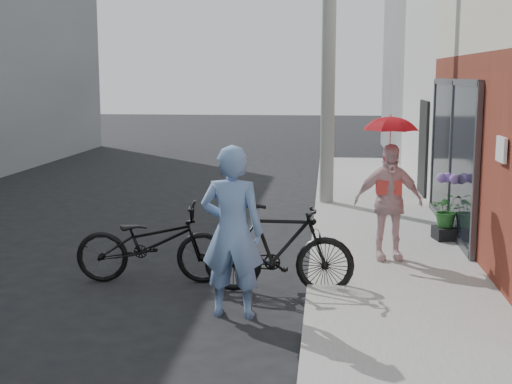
# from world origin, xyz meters

# --- Properties ---
(ground) EXTENTS (80.00, 80.00, 0.00)m
(ground) POSITION_xyz_m (0.00, 0.00, 0.00)
(ground) COLOR black
(ground) RESTS_ON ground
(sidewalk) EXTENTS (2.20, 24.00, 0.12)m
(sidewalk) POSITION_xyz_m (2.10, 2.00, 0.06)
(sidewalk) COLOR gray
(sidewalk) RESTS_ON ground
(curb) EXTENTS (0.12, 24.00, 0.12)m
(curb) POSITION_xyz_m (0.94, 2.00, 0.06)
(curb) COLOR #9E9E99
(curb) RESTS_ON ground
(utility_pole) EXTENTS (0.28, 0.28, 7.00)m
(utility_pole) POSITION_xyz_m (1.10, 6.00, 3.50)
(utility_pole) COLOR #9E9E99
(utility_pole) RESTS_ON ground
(officer) EXTENTS (0.74, 0.51, 1.94)m
(officer) POSITION_xyz_m (0.07, -0.80, 0.97)
(officer) COLOR #6D8CC2
(officer) RESTS_ON ground
(bike_left) EXTENTS (2.04, 0.85, 1.05)m
(bike_left) POSITION_xyz_m (-1.15, 0.43, 0.52)
(bike_left) COLOR black
(bike_left) RESTS_ON ground
(bike_right) EXTENTS (1.88, 0.54, 1.13)m
(bike_right) POSITION_xyz_m (0.53, 0.13, 0.56)
(bike_right) COLOR black
(bike_right) RESTS_ON ground
(kimono_woman) EXTENTS (1.00, 0.52, 1.64)m
(kimono_woman) POSITION_xyz_m (1.96, 1.47, 0.94)
(kimono_woman) COLOR beige
(kimono_woman) RESTS_ON sidewalk
(parasol) EXTENTS (0.75, 0.75, 0.66)m
(parasol) POSITION_xyz_m (1.96, 1.47, 2.08)
(parasol) COLOR red
(parasol) RESTS_ON kimono_woman
(planter) EXTENTS (0.44, 0.44, 0.20)m
(planter) POSITION_xyz_m (3.00, 2.79, 0.22)
(planter) COLOR black
(planter) RESTS_ON sidewalk
(potted_plant) EXTENTS (0.50, 0.43, 0.55)m
(potted_plant) POSITION_xyz_m (3.00, 2.79, 0.60)
(potted_plant) COLOR #2A6A2B
(potted_plant) RESTS_ON planter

